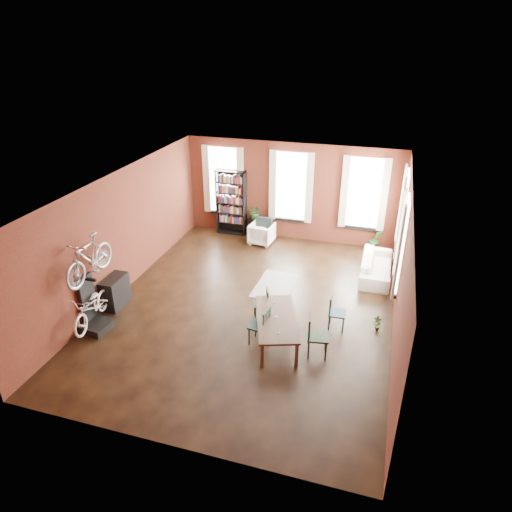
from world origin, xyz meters
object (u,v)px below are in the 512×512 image
at_px(dining_chair_b, 261,304).
at_px(bookshelf, 231,203).
at_px(white_armchair, 262,233).
at_px(bicycle_floor, 89,293).
at_px(dining_chair_c, 318,336).
at_px(dining_chair_a, 259,326).
at_px(dining_chair_d, 337,313).
at_px(cream_sofa, 377,263).
at_px(console_table, 115,292).
at_px(dining_table, 276,330).
at_px(bike_trainer, 96,326).
at_px(plant_stand, 255,227).

bearing_deg(dining_chair_b, bookshelf, -174.15).
bearing_deg(white_armchair, bicycle_floor, 72.79).
bearing_deg(white_armchair, dining_chair_c, 123.62).
xyz_separation_m(dining_chair_a, dining_chair_d, (1.59, 1.04, -0.02)).
height_order(cream_sofa, console_table, cream_sofa).
relative_size(dining_table, bike_trainer, 3.01).
relative_size(dining_table, console_table, 2.34).
distance_m(dining_chair_b, cream_sofa, 3.93).
distance_m(dining_chair_a, console_table, 3.94).
distance_m(dining_chair_b, bookshelf, 5.31).
height_order(dining_chair_b, white_armchair, dining_chair_b).
height_order(dining_chair_a, cream_sofa, dining_chair_a).
bearing_deg(cream_sofa, bookshelf, 71.05).
xyz_separation_m(cream_sofa, bike_trainer, (-6.12, -4.56, -0.32)).
bearing_deg(bicycle_floor, dining_chair_b, 15.65).
relative_size(dining_chair_d, console_table, 1.07).
distance_m(cream_sofa, console_table, 7.15).
distance_m(bike_trainer, bicycle_floor, 0.89).
xyz_separation_m(bookshelf, console_table, (-1.28, -5.20, -0.70)).
height_order(dining_table, dining_chair_c, dining_chair_c).
height_order(console_table, bicycle_floor, bicycle_floor).
height_order(dining_chair_a, console_table, dining_chair_a).
bearing_deg(bookshelf, dining_table, -61.45).
bearing_deg(bicycle_floor, bookshelf, 71.23).
distance_m(console_table, plant_stand, 5.62).
height_order(dining_table, dining_chair_d, dining_chair_d).
xyz_separation_m(bookshelf, plant_stand, (0.84, 0.00, -0.79)).
relative_size(dining_chair_d, plant_stand, 1.39).
distance_m(white_armchair, console_table, 5.31).
height_order(dining_chair_d, white_armchair, dining_chair_d).
distance_m(dining_chair_c, white_armchair, 5.85).
xyz_separation_m(bike_trainer, plant_stand, (2.02, 6.26, 0.22)).
distance_m(dining_chair_a, dining_chair_b, 0.98).
height_order(white_armchair, plant_stand, white_armchair).
relative_size(bookshelf, bicycle_floor, 1.38).
bearing_deg(dining_chair_c, bookshelf, 25.59).
height_order(dining_chair_c, console_table, dining_chair_c).
xyz_separation_m(dining_chair_c, bicycle_floor, (-5.16, -0.56, 0.49)).
xyz_separation_m(dining_table, dining_chair_d, (1.23, 0.90, 0.11)).
height_order(dining_table, plant_stand, dining_table).
relative_size(cream_sofa, console_table, 2.60).
height_order(dining_chair_b, bicycle_floor, bicycle_floor).
height_order(dining_table, bicycle_floor, bicycle_floor).
relative_size(dining_table, bicycle_floor, 1.17).
xyz_separation_m(dining_chair_d, console_table, (-5.50, -0.61, -0.03)).
bearing_deg(dining_chair_a, dining_table, 121.34).
relative_size(dining_chair_a, dining_chair_d, 1.05).
xyz_separation_m(dining_table, plant_stand, (-2.15, 5.49, -0.01)).
bearing_deg(dining_table, cream_sofa, 43.81).
bearing_deg(dining_chair_c, white_armchair, 18.67).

